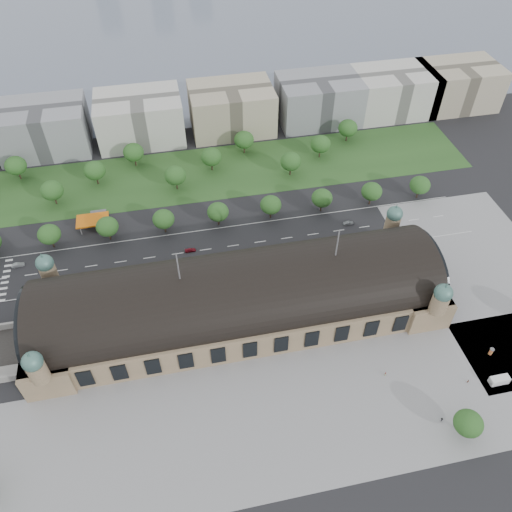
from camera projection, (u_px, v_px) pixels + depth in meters
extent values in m
plane|color=black|center=(240.00, 315.00, 189.39)|extent=(900.00, 900.00, 0.00)
cube|color=#93795B|center=(239.00, 306.00, 185.11)|extent=(150.00, 40.00, 12.00)
cube|color=#93795B|center=(53.00, 336.00, 175.59)|extent=(16.00, 43.00, 12.00)
cube|color=#93795B|center=(408.00, 278.00, 194.64)|extent=(16.00, 43.00, 12.00)
cylinder|color=black|center=(239.00, 295.00, 180.84)|extent=(144.00, 37.60, 37.60)
cylinder|color=black|center=(27.00, 325.00, 169.04)|extent=(1.20, 32.00, 32.00)
cylinder|color=black|center=(427.00, 262.00, 189.80)|extent=(1.20, 32.00, 32.00)
cylinder|color=#93795B|center=(49.00, 273.00, 182.90)|extent=(6.00, 6.00, 8.00)
sphere|color=#436B62|center=(45.00, 263.00, 178.99)|extent=(6.40, 6.40, 6.40)
cone|color=#436B62|center=(41.00, 255.00, 176.14)|extent=(1.00, 1.00, 2.50)
cylinder|color=#93795B|center=(392.00, 224.00, 201.96)|extent=(6.00, 6.00, 8.00)
sphere|color=#436B62|center=(395.00, 214.00, 198.04)|extent=(6.40, 6.40, 6.40)
cone|color=#436B62|center=(397.00, 206.00, 195.19)|extent=(1.00, 1.00, 2.50)
cylinder|color=#93795B|center=(38.00, 371.00, 154.03)|extent=(6.00, 6.00, 8.00)
sphere|color=#436B62|center=(32.00, 362.00, 150.11)|extent=(6.40, 6.40, 6.40)
cone|color=#436B62|center=(28.00, 354.00, 147.26)|extent=(1.00, 1.00, 2.50)
cylinder|color=#93795B|center=(439.00, 303.00, 173.08)|extent=(6.00, 6.00, 8.00)
sphere|color=#436B62|center=(444.00, 293.00, 169.16)|extent=(6.40, 6.40, 6.40)
cone|color=#436B62|center=(447.00, 285.00, 166.32)|extent=(1.00, 1.00, 2.50)
cylinder|color=#59595B|center=(178.00, 266.00, 164.11)|extent=(0.50, 0.50, 12.00)
cylinder|color=#59595B|center=(337.00, 243.00, 171.93)|extent=(0.50, 0.50, 12.00)
cube|color=gray|center=(295.00, 417.00, 160.56)|extent=(190.00, 48.00, 0.12)
cube|color=gray|center=(487.00, 275.00, 204.03)|extent=(56.00, 100.00, 0.12)
cube|color=black|center=(178.00, 254.00, 212.67)|extent=(260.00, 26.00, 0.10)
cube|color=#264A1D|center=(177.00, 177.00, 251.19)|extent=(300.00, 45.00, 0.10)
cube|color=#CD5E0C|center=(92.00, 220.00, 220.85)|extent=(14.00, 9.00, 0.70)
cube|color=#59595B|center=(99.00, 216.00, 227.46)|extent=(7.00, 5.00, 3.20)
cylinder|color=#59595B|center=(81.00, 221.00, 224.04)|extent=(0.50, 0.50, 4.40)
cylinder|color=#59595B|center=(106.00, 218.00, 225.61)|extent=(0.50, 0.50, 4.40)
cylinder|color=#59595B|center=(81.00, 231.00, 219.64)|extent=(0.50, 0.50, 4.40)
cylinder|color=#59595B|center=(106.00, 227.00, 221.21)|extent=(0.50, 0.50, 4.40)
cube|color=slate|center=(172.00, 22.00, 394.27)|extent=(700.00, 320.00, 0.08)
cube|color=gray|center=(43.00, 128.00, 260.91)|extent=(45.00, 32.00, 24.00)
cube|color=#BBB9B1|center=(140.00, 118.00, 268.02)|extent=(45.00, 32.00, 24.00)
cube|color=tan|center=(232.00, 109.00, 275.13)|extent=(45.00, 32.00, 24.00)
cube|color=gray|center=(319.00, 100.00, 282.24)|extent=(45.00, 32.00, 24.00)
cube|color=#BBB9B1|center=(393.00, 92.00, 288.64)|extent=(45.00, 32.00, 24.00)
cube|color=tan|center=(457.00, 85.00, 294.32)|extent=(45.00, 32.00, 24.00)
cylinder|color=#2D2116|center=(53.00, 243.00, 214.05)|extent=(0.70, 0.70, 4.32)
ellipsoid|color=#244D1B|center=(49.00, 234.00, 210.29)|extent=(9.60, 9.60, 8.16)
cylinder|color=#2D2116|center=(110.00, 236.00, 217.46)|extent=(0.70, 0.70, 4.32)
ellipsoid|color=#244D1B|center=(107.00, 227.00, 213.70)|extent=(9.60, 9.60, 8.16)
cylinder|color=#2D2116|center=(165.00, 228.00, 220.87)|extent=(0.70, 0.70, 4.32)
ellipsoid|color=#244D1B|center=(163.00, 219.00, 217.12)|extent=(9.60, 9.60, 8.16)
cylinder|color=#2D2116|center=(219.00, 221.00, 224.29)|extent=(0.70, 0.70, 4.32)
ellipsoid|color=#244D1B|center=(218.00, 212.00, 220.53)|extent=(9.60, 9.60, 8.16)
cylinder|color=#2D2116|center=(270.00, 214.00, 227.70)|extent=(0.70, 0.70, 4.32)
ellipsoid|color=#244D1B|center=(271.00, 205.00, 223.94)|extent=(9.60, 9.60, 8.16)
cylinder|color=#2D2116|center=(321.00, 207.00, 231.11)|extent=(0.70, 0.70, 4.32)
ellipsoid|color=#244D1B|center=(322.00, 198.00, 227.35)|extent=(9.60, 9.60, 8.16)
cylinder|color=#2D2116|center=(370.00, 200.00, 234.52)|extent=(0.70, 0.70, 4.32)
ellipsoid|color=#244D1B|center=(372.00, 191.00, 230.76)|extent=(9.60, 9.60, 8.16)
cylinder|color=#2D2116|center=(417.00, 194.00, 237.94)|extent=(0.70, 0.70, 4.32)
ellipsoid|color=#244D1B|center=(420.00, 185.00, 234.18)|extent=(9.60, 9.60, 8.16)
cylinder|color=#2D2116|center=(20.00, 175.00, 248.21)|extent=(0.70, 0.70, 4.68)
ellipsoid|color=#244D1B|center=(16.00, 166.00, 244.13)|extent=(10.40, 10.40, 8.84)
cylinder|color=#2D2116|center=(55.00, 200.00, 234.41)|extent=(0.70, 0.70, 4.68)
ellipsoid|color=#244D1B|center=(52.00, 190.00, 230.33)|extent=(10.40, 10.40, 8.84)
cylinder|color=#2D2116|center=(97.00, 180.00, 245.36)|extent=(0.70, 0.70, 4.68)
ellipsoid|color=#244D1B|center=(95.00, 170.00, 241.28)|extent=(10.40, 10.40, 8.84)
cylinder|color=#2D2116|center=(135.00, 162.00, 256.31)|extent=(0.70, 0.70, 4.68)
ellipsoid|color=#244D1B|center=(133.00, 152.00, 252.24)|extent=(10.40, 10.40, 8.84)
cylinder|color=#2D2116|center=(177.00, 185.00, 242.51)|extent=(0.70, 0.70, 4.68)
ellipsoid|color=#244D1B|center=(175.00, 175.00, 238.44)|extent=(10.40, 10.40, 8.84)
cylinder|color=#2D2116|center=(212.00, 166.00, 253.46)|extent=(0.70, 0.70, 4.68)
ellipsoid|color=#244D1B|center=(211.00, 157.00, 249.39)|extent=(10.40, 10.40, 8.84)
cylinder|color=#2D2116|center=(244.00, 149.00, 264.41)|extent=(0.70, 0.70, 4.68)
ellipsoid|color=#244D1B|center=(244.00, 140.00, 260.34)|extent=(10.40, 10.40, 8.84)
cylinder|color=#2D2116|center=(290.00, 171.00, 250.62)|extent=(0.70, 0.70, 4.68)
ellipsoid|color=#244D1B|center=(291.00, 161.00, 246.54)|extent=(10.40, 10.40, 8.84)
cylinder|color=#2D2116|center=(320.00, 153.00, 261.57)|extent=(0.70, 0.70, 4.68)
ellipsoid|color=#244D1B|center=(321.00, 144.00, 257.49)|extent=(10.40, 10.40, 8.84)
cylinder|color=#2D2116|center=(347.00, 137.00, 272.52)|extent=(0.70, 0.70, 4.68)
ellipsoid|color=#244D1B|center=(348.00, 128.00, 268.45)|extent=(10.40, 10.40, 8.84)
cylinder|color=#2D2116|center=(464.00, 431.00, 155.25)|extent=(0.70, 0.70, 3.96)
ellipsoid|color=#244D1B|center=(468.00, 423.00, 151.81)|extent=(9.00, 9.00, 7.65)
imported|color=gray|center=(18.00, 265.00, 206.88)|extent=(5.08, 2.15, 1.63)
imported|color=black|center=(41.00, 285.00, 199.13)|extent=(5.67, 2.79, 1.55)
imported|color=maroon|center=(190.00, 250.00, 213.26)|extent=(4.70, 1.95, 1.36)
imported|color=#161B3F|center=(215.00, 260.00, 209.21)|extent=(3.94, 1.83, 1.31)
imported|color=slate|center=(348.00, 223.00, 225.30)|extent=(4.64, 1.71, 1.52)
imported|color=silver|center=(368.00, 236.00, 219.33)|extent=(4.97, 2.76, 1.32)
imported|color=black|center=(43.00, 296.00, 195.37)|extent=(4.22, 2.96, 1.32)
imported|color=maroon|center=(49.00, 302.00, 193.13)|extent=(5.71, 4.97, 1.46)
imported|color=#172341|center=(76.00, 293.00, 196.09)|extent=(5.89, 4.62, 1.60)
imported|color=#585C60|center=(82.00, 289.00, 197.59)|extent=(4.91, 3.43, 1.55)
imported|color=silver|center=(107.00, 291.00, 197.27)|extent=(4.16, 3.01, 1.31)
imported|color=gray|center=(150.00, 279.00, 201.46)|extent=(5.70, 4.62, 1.44)
imported|color=black|center=(123.00, 291.00, 197.10)|extent=(5.77, 4.86, 1.58)
imported|color=red|center=(168.00, 271.00, 203.30)|extent=(11.20, 3.20, 3.09)
imported|color=white|center=(209.00, 265.00, 205.94)|extent=(10.60, 2.51, 2.95)
imported|color=silver|center=(310.00, 250.00, 211.86)|extent=(11.29, 2.98, 3.12)
cube|color=white|center=(499.00, 380.00, 168.31)|extent=(6.57, 2.65, 2.84)
cube|color=white|center=(492.00, 382.00, 168.27)|extent=(1.76, 2.41, 1.97)
cylinder|color=#DB5536|center=(491.00, 352.00, 176.31)|extent=(1.30, 1.30, 2.79)
cylinder|color=#59595B|center=(492.00, 349.00, 175.25)|extent=(1.58, 1.58, 0.23)
imported|color=gray|center=(385.00, 374.00, 170.69)|extent=(0.87, 0.64, 1.60)
imported|color=gray|center=(468.00, 381.00, 168.75)|extent=(0.49, 0.63, 1.54)
imported|color=gray|center=(442.00, 420.00, 158.95)|extent=(1.17, 1.04, 1.71)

